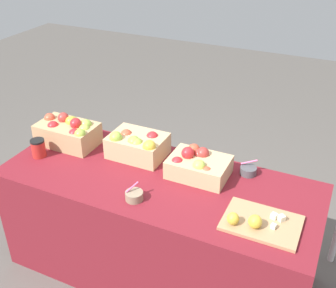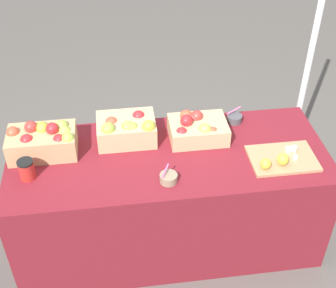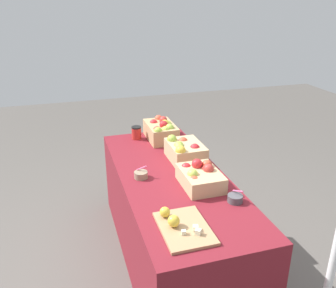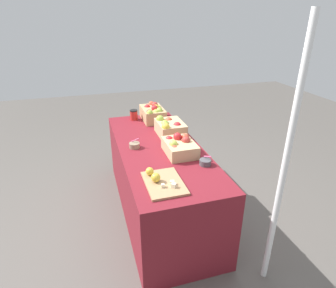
{
  "view_description": "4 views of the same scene",
  "coord_description": "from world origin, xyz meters",
  "px_view_note": "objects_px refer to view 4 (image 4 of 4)",
  "views": [
    {
      "loc": [
        0.91,
        -1.8,
        2.15
      ],
      "look_at": [
        0.05,
        0.04,
        0.97
      ],
      "focal_mm": 44.43,
      "sensor_mm": 36.0,
      "label": 1
    },
    {
      "loc": [
        -0.29,
        -2.11,
        2.51
      ],
      "look_at": [
        -0.01,
        -0.02,
        0.83
      ],
      "focal_mm": 49.99,
      "sensor_mm": 36.0,
      "label": 2
    },
    {
      "loc": [
        2.26,
        -0.72,
        1.97
      ],
      "look_at": [
        -0.06,
        -0.02,
        0.97
      ],
      "focal_mm": 38.45,
      "sensor_mm": 36.0,
      "label": 3
    },
    {
      "loc": [
        2.39,
        -0.62,
        1.9
      ],
      "look_at": [
        0.1,
        0.06,
        0.8
      ],
      "focal_mm": 30.48,
      "sensor_mm": 36.0,
      "label": 4
    }
  ],
  "objects_px": {
    "apple_crate_left": "(153,113)",
    "cutting_board_front": "(162,181)",
    "apple_crate_right": "(179,146)",
    "sample_bowl_mid": "(134,145)",
    "tent_pole": "(284,169)",
    "sample_bowl_near": "(205,162)",
    "apple_crate_middle": "(170,128)",
    "coffee_cup": "(134,115)"
  },
  "relations": [
    {
      "from": "apple_crate_left",
      "to": "tent_pole",
      "type": "relative_size",
      "value": 0.2
    },
    {
      "from": "sample_bowl_mid",
      "to": "coffee_cup",
      "type": "height_order",
      "value": "coffee_cup"
    },
    {
      "from": "apple_crate_right",
      "to": "cutting_board_front",
      "type": "bearing_deg",
      "value": -33.1
    },
    {
      "from": "tent_pole",
      "to": "coffee_cup",
      "type": "bearing_deg",
      "value": -160.13
    },
    {
      "from": "cutting_board_front",
      "to": "coffee_cup",
      "type": "height_order",
      "value": "coffee_cup"
    },
    {
      "from": "sample_bowl_mid",
      "to": "cutting_board_front",
      "type": "bearing_deg",
      "value": 6.83
    },
    {
      "from": "apple_crate_middle",
      "to": "apple_crate_right",
      "type": "distance_m",
      "value": 0.43
    },
    {
      "from": "apple_crate_right",
      "to": "sample_bowl_mid",
      "type": "relative_size",
      "value": 3.54
    },
    {
      "from": "sample_bowl_mid",
      "to": "coffee_cup",
      "type": "relative_size",
      "value": 0.84
    },
    {
      "from": "apple_crate_right",
      "to": "cutting_board_front",
      "type": "relative_size",
      "value": 0.91
    },
    {
      "from": "sample_bowl_mid",
      "to": "apple_crate_right",
      "type": "bearing_deg",
      "value": 58.41
    },
    {
      "from": "cutting_board_front",
      "to": "sample_bowl_mid",
      "type": "relative_size",
      "value": 3.9
    },
    {
      "from": "apple_crate_right",
      "to": "cutting_board_front",
      "type": "height_order",
      "value": "apple_crate_right"
    },
    {
      "from": "apple_crate_middle",
      "to": "sample_bowl_near",
      "type": "bearing_deg",
      "value": 8.03
    },
    {
      "from": "apple_crate_middle",
      "to": "sample_bowl_near",
      "type": "xyz_separation_m",
      "value": [
        0.7,
        0.1,
        -0.06
      ]
    },
    {
      "from": "coffee_cup",
      "to": "apple_crate_right",
      "type": "bearing_deg",
      "value": 13.13
    },
    {
      "from": "sample_bowl_mid",
      "to": "tent_pole",
      "type": "height_order",
      "value": "tent_pole"
    },
    {
      "from": "apple_crate_left",
      "to": "apple_crate_right",
      "type": "relative_size",
      "value": 1.13
    },
    {
      "from": "sample_bowl_near",
      "to": "tent_pole",
      "type": "relative_size",
      "value": 0.05
    },
    {
      "from": "apple_crate_left",
      "to": "sample_bowl_mid",
      "type": "distance_m",
      "value": 0.78
    },
    {
      "from": "apple_crate_left",
      "to": "coffee_cup",
      "type": "xyz_separation_m",
      "value": [
        -0.08,
        -0.22,
        -0.03
      ]
    },
    {
      "from": "apple_crate_middle",
      "to": "apple_crate_left",
      "type": "bearing_deg",
      "value": -173.5
    },
    {
      "from": "cutting_board_front",
      "to": "sample_bowl_near",
      "type": "relative_size",
      "value": 3.78
    },
    {
      "from": "apple_crate_middle",
      "to": "cutting_board_front",
      "type": "bearing_deg",
      "value": -20.54
    },
    {
      "from": "coffee_cup",
      "to": "apple_crate_left",
      "type": "bearing_deg",
      "value": 68.98
    },
    {
      "from": "apple_crate_left",
      "to": "apple_crate_right",
      "type": "height_order",
      "value": "apple_crate_left"
    },
    {
      "from": "apple_crate_middle",
      "to": "sample_bowl_mid",
      "type": "distance_m",
      "value": 0.46
    },
    {
      "from": "apple_crate_middle",
      "to": "sample_bowl_mid",
      "type": "height_order",
      "value": "apple_crate_middle"
    },
    {
      "from": "sample_bowl_near",
      "to": "coffee_cup",
      "type": "height_order",
      "value": "coffee_cup"
    },
    {
      "from": "sample_bowl_near",
      "to": "sample_bowl_mid",
      "type": "height_order",
      "value": "sample_bowl_near"
    },
    {
      "from": "tent_pole",
      "to": "sample_bowl_near",
      "type": "bearing_deg",
      "value": -152.67
    },
    {
      "from": "apple_crate_left",
      "to": "cutting_board_front",
      "type": "bearing_deg",
      "value": -11.27
    },
    {
      "from": "sample_bowl_near",
      "to": "apple_crate_left",
      "type": "bearing_deg",
      "value": -172.6
    },
    {
      "from": "sample_bowl_near",
      "to": "apple_crate_right",
      "type": "bearing_deg",
      "value": -153.35
    },
    {
      "from": "sample_bowl_mid",
      "to": "tent_pole",
      "type": "xyz_separation_m",
      "value": [
        1.08,
        0.8,
        0.2
      ]
    },
    {
      "from": "apple_crate_right",
      "to": "tent_pole",
      "type": "xyz_separation_m",
      "value": [
        0.85,
        0.43,
        0.16
      ]
    },
    {
      "from": "apple_crate_middle",
      "to": "tent_pole",
      "type": "relative_size",
      "value": 0.18
    },
    {
      "from": "cutting_board_front",
      "to": "coffee_cup",
      "type": "distance_m",
      "value": 1.44
    },
    {
      "from": "apple_crate_middle",
      "to": "coffee_cup",
      "type": "bearing_deg",
      "value": -154.63
    },
    {
      "from": "apple_crate_middle",
      "to": "sample_bowl_near",
      "type": "height_order",
      "value": "apple_crate_middle"
    },
    {
      "from": "apple_crate_middle",
      "to": "cutting_board_front",
      "type": "xyz_separation_m",
      "value": [
        0.87,
        -0.33,
        -0.06
      ]
    },
    {
      "from": "apple_crate_left",
      "to": "cutting_board_front",
      "type": "xyz_separation_m",
      "value": [
        1.36,
        -0.27,
        -0.07
      ]
    }
  ]
}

